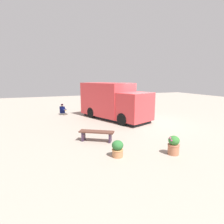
# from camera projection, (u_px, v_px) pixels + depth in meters

# --- Properties ---
(ground_plane) EXTENTS (40.00, 40.00, 0.00)m
(ground_plane) POSITION_uv_depth(u_px,v_px,m) (146.00, 122.00, 12.00)
(ground_plane) COLOR #A09284
(food_truck) EXTENTS (5.56, 3.69, 2.45)m
(food_truck) POSITION_uv_depth(u_px,v_px,m) (113.00, 102.00, 12.78)
(food_truck) COLOR #DE3A3E
(food_truck) RESTS_ON ground_plane
(person_customer) EXTENTS (0.75, 0.69, 0.85)m
(person_customer) POSITION_uv_depth(u_px,v_px,m) (63.00, 110.00, 14.39)
(person_customer) COLOR #696258
(person_customer) RESTS_ON ground_plane
(planter_flowering_near) EXTENTS (0.41, 0.41, 0.61)m
(planter_flowering_near) POSITION_uv_depth(u_px,v_px,m) (118.00, 148.00, 6.64)
(planter_flowering_near) COLOR #BB794F
(planter_flowering_near) RESTS_ON ground_plane
(planter_flowering_far) EXTENTS (0.39, 0.39, 0.59)m
(planter_flowering_far) POSITION_uv_depth(u_px,v_px,m) (147.00, 105.00, 17.35)
(planter_flowering_far) COLOR beige
(planter_flowering_far) RESTS_ON ground_plane
(planter_flowering_side) EXTENTS (0.44, 0.44, 0.71)m
(planter_flowering_side) POSITION_uv_depth(u_px,v_px,m) (174.00, 145.00, 6.84)
(planter_flowering_side) COLOR #B36B4C
(planter_flowering_side) RESTS_ON ground_plane
(plaza_bench) EXTENTS (1.16, 1.51, 0.47)m
(plaza_bench) POSITION_uv_depth(u_px,v_px,m) (97.00, 134.00, 8.27)
(plaza_bench) COLOR #553228
(plaza_bench) RESTS_ON ground_plane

